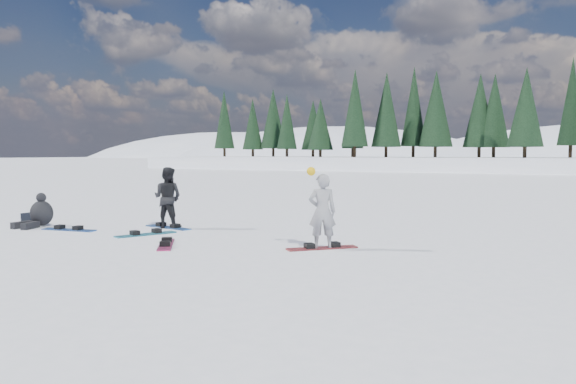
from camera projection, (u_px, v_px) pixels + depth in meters
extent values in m
plane|color=white|center=(249.00, 249.00, 11.52)|extent=(420.00, 420.00, 0.00)
cube|color=white|center=(515.00, 181.00, 60.31)|extent=(90.00, 14.00, 5.00)
ellipsoid|color=white|center=(332.00, 198.00, 195.17)|extent=(143.00, 110.00, 49.50)
ellipsoid|color=white|center=(227.00, 188.00, 262.76)|extent=(169.00, 130.00, 52.00)
cone|color=black|center=(221.00, 129.00, 77.31)|extent=(3.20, 3.20, 7.50)
cone|color=black|center=(240.00, 129.00, 75.91)|extent=(3.20, 3.20, 7.50)
cone|color=black|center=(259.00, 128.00, 74.52)|extent=(3.20, 3.20, 7.50)
cone|color=black|center=(279.00, 128.00, 73.13)|extent=(3.20, 3.20, 7.50)
cone|color=black|center=(300.00, 127.00, 71.73)|extent=(3.20, 3.20, 7.50)
cone|color=black|center=(322.00, 127.00, 70.34)|extent=(3.20, 3.20, 7.50)
cone|color=black|center=(344.00, 126.00, 68.94)|extent=(3.20, 3.20, 7.50)
cone|color=black|center=(368.00, 126.00, 67.55)|extent=(3.20, 3.20, 7.50)
cone|color=black|center=(392.00, 125.00, 66.15)|extent=(3.20, 3.20, 7.50)
cone|color=black|center=(418.00, 125.00, 64.76)|extent=(3.20, 3.20, 7.50)
cone|color=black|center=(445.00, 124.00, 63.36)|extent=(3.20, 3.20, 7.50)
cone|color=black|center=(473.00, 123.00, 61.97)|extent=(3.20, 3.20, 7.50)
cone|color=black|center=(502.00, 123.00, 60.58)|extent=(3.20, 3.20, 7.50)
cone|color=black|center=(532.00, 122.00, 59.18)|extent=(3.20, 3.20, 7.50)
cone|color=black|center=(565.00, 121.00, 57.79)|extent=(3.20, 3.20, 7.50)
imported|color=gray|center=(322.00, 211.00, 11.53)|extent=(0.68, 0.60, 1.55)
sphere|color=#E8AE0C|center=(311.00, 171.00, 11.46)|extent=(0.18, 0.18, 0.18)
imported|color=black|center=(168.00, 198.00, 14.76)|extent=(0.88, 0.75, 1.61)
ellipsoid|color=black|center=(42.00, 213.00, 15.15)|extent=(0.74, 0.66, 0.68)
sphere|color=black|center=(41.00, 198.00, 15.12)|extent=(0.26, 0.26, 0.26)
cube|color=black|center=(30.00, 225.00, 14.66)|extent=(0.35, 0.62, 0.17)
cube|color=black|center=(22.00, 225.00, 14.81)|extent=(0.20, 0.60, 0.17)
cube|color=black|center=(31.00, 219.00, 15.66)|extent=(0.45, 0.30, 0.30)
cube|color=maroon|center=(322.00, 248.00, 11.59)|extent=(1.26, 1.26, 0.03)
cube|color=#1C509E|center=(168.00, 227.00, 14.81)|extent=(1.53, 0.53, 0.03)
cube|color=#9D2251|center=(166.00, 245.00, 12.03)|extent=(1.11, 1.38, 0.03)
cube|color=teal|center=(146.00, 234.00, 13.54)|extent=(0.87, 1.48, 0.03)
cube|color=#1C4A9E|center=(69.00, 230.00, 14.35)|extent=(1.53, 0.52, 0.03)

